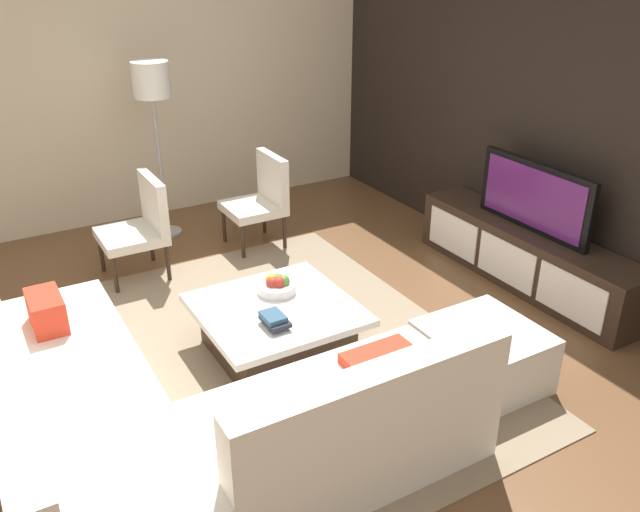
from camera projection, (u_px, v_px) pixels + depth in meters
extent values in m
plane|color=brown|center=(271.00, 364.00, 4.57)|extent=(14.00, 14.00, 0.00)
cube|color=black|center=(573.00, 117.00, 5.18)|extent=(6.40, 0.12, 2.80)
cube|color=beige|center=(142.00, 80.00, 6.55)|extent=(0.12, 5.20, 2.80)
cube|color=gray|center=(265.00, 356.00, 4.64)|extent=(3.41, 2.75, 0.01)
cube|color=#332319|center=(526.00, 256.00, 5.54)|extent=(2.18, 0.44, 0.50)
cube|color=white|center=(453.00, 234.00, 5.96)|extent=(0.62, 0.01, 0.35)
cube|color=white|center=(506.00, 262.00, 5.44)|extent=(0.62, 0.01, 0.35)
cube|color=white|center=(570.00, 296.00, 4.92)|extent=(0.62, 0.01, 0.35)
cube|color=black|center=(535.00, 197.00, 5.31)|extent=(1.14, 0.05, 0.57)
cube|color=#591E66|center=(532.00, 198.00, 5.30)|extent=(1.02, 0.01, 0.48)
cube|color=silver|center=(80.00, 418.00, 3.73)|extent=(2.50, 0.85, 0.42)
cube|color=silver|center=(1.00, 377.00, 3.41)|extent=(2.50, 0.18, 0.39)
cube|color=silver|center=(338.00, 430.00, 3.64)|extent=(0.85, 1.58, 0.42)
cube|color=silver|center=(375.00, 404.00, 3.20)|extent=(0.18, 1.58, 0.39)
cube|color=red|center=(46.00, 311.00, 4.18)|extent=(0.36, 0.20, 0.22)
cube|color=red|center=(398.00, 373.00, 3.72)|extent=(0.60, 0.44, 0.06)
cube|color=#332319|center=(277.00, 333.00, 4.62)|extent=(0.81, 0.83, 0.33)
cube|color=white|center=(276.00, 310.00, 4.54)|extent=(1.01, 1.04, 0.05)
cylinder|color=#332319|center=(101.00, 252.00, 5.77)|extent=(0.04, 0.04, 0.38)
cylinder|color=#332319|center=(115.00, 273.00, 5.40)|extent=(0.04, 0.04, 0.38)
cylinder|color=#332319|center=(151.00, 241.00, 5.97)|extent=(0.04, 0.04, 0.38)
cylinder|color=#332319|center=(168.00, 261.00, 5.60)|extent=(0.04, 0.04, 0.38)
cube|color=silver|center=(131.00, 236.00, 5.60)|extent=(0.55, 0.53, 0.08)
cube|color=silver|center=(154.00, 202.00, 5.59)|extent=(0.55, 0.08, 0.45)
cylinder|color=#A5A5AA|center=(168.00, 232.00, 6.60)|extent=(0.28, 0.28, 0.02)
cylinder|color=#A5A5AA|center=(161.00, 167.00, 6.31)|extent=(0.03, 0.03, 1.33)
cylinder|color=white|center=(151.00, 79.00, 5.95)|extent=(0.34, 0.34, 0.32)
cube|color=silver|center=(482.00, 357.00, 4.30)|extent=(0.70, 0.70, 0.40)
cylinder|color=silver|center=(277.00, 288.00, 4.70)|extent=(0.28, 0.28, 0.07)
sphere|color=#B23326|center=(279.00, 283.00, 4.65)|extent=(0.10, 0.10, 0.10)
sphere|color=#4C8C33|center=(283.00, 281.00, 4.67)|extent=(0.09, 0.09, 0.09)
sphere|color=#4C8C33|center=(278.00, 279.00, 4.71)|extent=(0.08, 0.08, 0.08)
sphere|color=gold|center=(272.00, 280.00, 4.69)|extent=(0.09, 0.09, 0.09)
sphere|color=#B23326|center=(272.00, 283.00, 4.65)|extent=(0.09, 0.09, 0.09)
cylinder|color=#332319|center=(224.00, 223.00, 6.34)|extent=(0.04, 0.04, 0.38)
cylinder|color=#332319|center=(243.00, 240.00, 6.00)|extent=(0.04, 0.04, 0.38)
cylinder|color=#332319|center=(264.00, 215.00, 6.54)|extent=(0.04, 0.04, 0.38)
cylinder|color=#332319|center=(285.00, 230.00, 6.19)|extent=(0.04, 0.04, 0.38)
cube|color=silver|center=(253.00, 208.00, 6.19)|extent=(0.52, 0.51, 0.08)
cube|color=silver|center=(273.00, 178.00, 6.17)|extent=(0.52, 0.08, 0.45)
cube|color=#2D516B|center=(275.00, 324.00, 4.30)|extent=(0.16, 0.12, 0.03)
cube|color=#1E232D|center=(275.00, 321.00, 4.28)|extent=(0.21, 0.14, 0.03)
cube|color=#2D516B|center=(273.00, 316.00, 4.27)|extent=(0.18, 0.13, 0.03)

